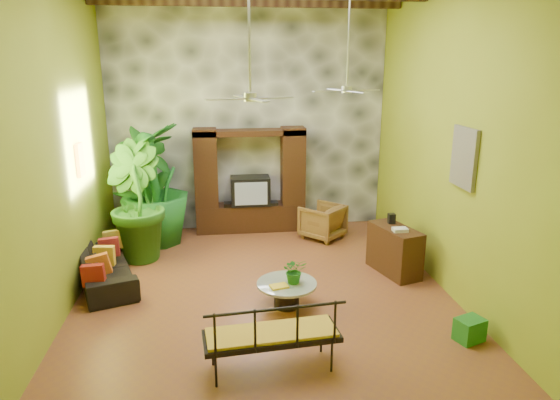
{
  "coord_description": "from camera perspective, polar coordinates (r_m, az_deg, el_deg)",
  "views": [
    {
      "loc": [
        -0.67,
        -7.51,
        3.71
      ],
      "look_at": [
        0.3,
        0.2,
        1.51
      ],
      "focal_mm": 32.0,
      "sensor_mm": 36.0,
      "label": 1
    }
  ],
  "objects": [
    {
      "name": "ground",
      "position": [
        8.4,
        -1.87,
        -10.42
      ],
      "size": [
        7.0,
        7.0,
        0.0
      ],
      "primitive_type": "plane",
      "color": "brown",
      "rests_on": "ground"
    },
    {
      "name": "back_wall",
      "position": [
        11.1,
        -3.68,
        9.5
      ],
      "size": [
        6.0,
        0.02,
        5.0
      ],
      "primitive_type": "cube",
      "color": "olive",
      "rests_on": "ground"
    },
    {
      "name": "left_wall",
      "position": [
        7.96,
        -24.2,
        5.66
      ],
      "size": [
        0.02,
        7.0,
        5.0
      ],
      "primitive_type": "cube",
      "color": "olive",
      "rests_on": "ground"
    },
    {
      "name": "right_wall",
      "position": [
        8.44,
        18.83,
        6.71
      ],
      "size": [
        0.02,
        7.0,
        5.0
      ],
      "primitive_type": "cube",
      "color": "olive",
      "rests_on": "ground"
    },
    {
      "name": "stone_accent_wall",
      "position": [
        11.04,
        -3.66,
        9.47
      ],
      "size": [
        5.98,
        0.1,
        4.98
      ],
      "primitive_type": "cube",
      "color": "#3E4147",
      "rests_on": "ground"
    },
    {
      "name": "entertainment_center",
      "position": [
        11.02,
        -3.42,
        1.34
      ],
      "size": [
        2.4,
        0.55,
        2.3
      ],
      "color": "#321D0D",
      "rests_on": "ground"
    },
    {
      "name": "ceiling_fan_front",
      "position": [
        7.13,
        -3.45,
        13.28
      ],
      "size": [
        1.28,
        1.28,
        1.86
      ],
      "color": "#B3B3B8",
      "rests_on": "ceiling"
    },
    {
      "name": "ceiling_fan_back",
      "position": [
        9.01,
        7.68,
        13.69
      ],
      "size": [
        1.28,
        1.28,
        1.86
      ],
      "color": "#B3B3B8",
      "rests_on": "ceiling"
    },
    {
      "name": "wall_art_mask",
      "position": [
        8.96,
        -21.88,
        4.3
      ],
      "size": [
        0.06,
        0.32,
        0.55
      ],
      "primitive_type": "cube",
      "color": "gold",
      "rests_on": "left_wall"
    },
    {
      "name": "wall_art_painting",
      "position": [
        7.93,
        20.3,
        4.56
      ],
      "size": [
        0.06,
        0.7,
        0.9
      ],
      "primitive_type": "cube",
      "color": "#2A5E9A",
      "rests_on": "right_wall"
    },
    {
      "name": "sofa",
      "position": [
        9.09,
        -19.31,
        -7.23
      ],
      "size": [
        1.39,
        2.16,
        0.59
      ],
      "primitive_type": "imported",
      "rotation": [
        0.0,
        0.0,
        1.89
      ],
      "color": "black",
      "rests_on": "ground"
    },
    {
      "name": "wicker_armchair",
      "position": [
        10.72,
        4.88,
        -2.44
      ],
      "size": [
        1.12,
        1.12,
        0.73
      ],
      "primitive_type": "imported",
      "rotation": [
        0.0,
        0.0,
        3.92
      ],
      "color": "olive",
      "rests_on": "ground"
    },
    {
      "name": "tall_plant_a",
      "position": [
        10.75,
        -14.89,
        1.71
      ],
      "size": [
        1.46,
        1.51,
        2.39
      ],
      "primitive_type": "imported",
      "rotation": [
        0.0,
        0.0,
        0.88
      ],
      "color": "#1B5F19",
      "rests_on": "ground"
    },
    {
      "name": "tall_plant_b",
      "position": [
        9.77,
        -16.35,
        -0.18
      ],
      "size": [
        1.57,
        1.6,
        2.26
      ],
      "primitive_type": "imported",
      "rotation": [
        0.0,
        0.0,
        2.27
      ],
      "color": "#296A1B",
      "rests_on": "ground"
    },
    {
      "name": "tall_plant_c",
      "position": [
        10.49,
        -14.17,
        1.76
      ],
      "size": [
        1.72,
        1.72,
        2.51
      ],
      "primitive_type": "imported",
      "rotation": [
        0.0,
        0.0,
        4.45
      ],
      "color": "#1B6920",
      "rests_on": "ground"
    },
    {
      "name": "coffee_table",
      "position": [
        7.83,
        0.77,
        -10.38
      ],
      "size": [
        0.93,
        0.93,
        0.4
      ],
      "rotation": [
        0.0,
        0.0,
        0.12
      ],
      "color": "black",
      "rests_on": "ground"
    },
    {
      "name": "centerpiece_plant",
      "position": [
        7.69,
        1.67,
        -8.05
      ],
      "size": [
        0.38,
        0.33,
        0.41
      ],
      "primitive_type": "imported",
      "rotation": [
        0.0,
        0.0,
        0.05
      ],
      "color": "#1D641A",
      "rests_on": "coffee_table"
    },
    {
      "name": "yellow_tray",
      "position": [
        7.62,
        -0.11,
        -9.83
      ],
      "size": [
        0.3,
        0.25,
        0.03
      ],
      "primitive_type": "cube",
      "rotation": [
        0.0,
        0.0,
        0.25
      ],
      "color": "#FAF21B",
      "rests_on": "coffee_table"
    },
    {
      "name": "iron_bench",
      "position": [
        6.21,
        -0.91,
        -15.0
      ],
      "size": [
        1.71,
        0.74,
        0.57
      ],
      "rotation": [
        0.0,
        0.0,
        0.09
      ],
      "color": "black",
      "rests_on": "ground"
    },
    {
      "name": "side_console",
      "position": [
        9.17,
        12.95,
        -5.61
      ],
      "size": [
        0.76,
        1.16,
        0.85
      ],
      "primitive_type": "cube",
      "rotation": [
        0.0,
        0.0,
        0.29
      ],
      "color": "#3D2513",
      "rests_on": "ground"
    },
    {
      "name": "green_bin",
      "position": [
        7.48,
        20.85,
        -13.67
      ],
      "size": [
        0.44,
        0.39,
        0.32
      ],
      "primitive_type": "cube",
      "rotation": [
        0.0,
        0.0,
        0.35
      ],
      "color": "#1F7432",
      "rests_on": "ground"
    }
  ]
}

